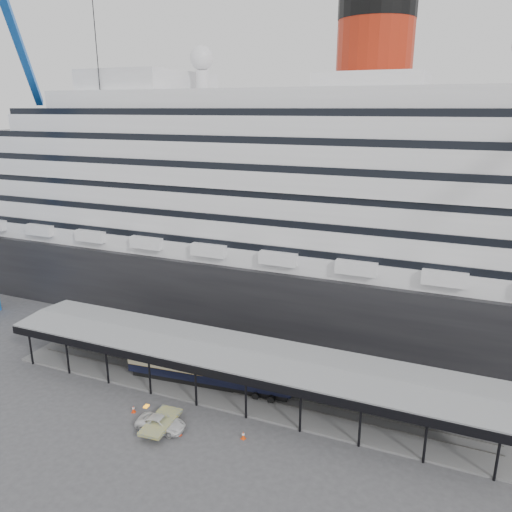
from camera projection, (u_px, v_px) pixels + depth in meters
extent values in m
plane|color=#3D3D40|center=(217.00, 416.00, 51.30)|extent=(200.00, 200.00, 0.00)
cube|color=black|center=(309.00, 277.00, 78.15)|extent=(130.00, 30.00, 10.00)
cylinder|color=#A2210D|center=(375.00, 53.00, 65.94)|extent=(10.00, 10.00, 9.00)
cylinder|color=black|center=(378.00, 9.00, 64.44)|extent=(10.10, 10.10, 2.50)
sphere|color=silver|center=(202.00, 58.00, 75.50)|extent=(3.60, 3.60, 3.60)
cube|color=slate|center=(237.00, 391.00, 55.69)|extent=(56.00, 8.00, 0.24)
cube|color=slate|center=(234.00, 393.00, 55.01)|extent=(54.00, 0.08, 0.10)
cube|color=slate|center=(240.00, 386.00, 56.28)|extent=(54.00, 0.08, 0.10)
cube|color=black|center=(218.00, 375.00, 50.48)|extent=(56.00, 0.18, 0.90)
cube|color=black|center=(253.00, 339.00, 58.43)|extent=(56.00, 0.18, 0.90)
cube|color=slate|center=(237.00, 350.00, 54.24)|extent=(56.00, 9.00, 0.24)
cube|color=blue|center=(18.00, 41.00, 68.11)|extent=(12.92, 17.86, 16.80)
cylinder|color=black|center=(106.00, 155.00, 74.63)|extent=(0.12, 0.12, 47.21)
imported|color=silver|center=(161.00, 423.00, 48.98)|extent=(5.05, 2.62, 1.36)
cube|color=black|center=(210.00, 381.00, 56.84)|extent=(18.75, 3.85, 0.62)
cube|color=black|center=(210.00, 375.00, 56.61)|extent=(19.67, 4.28, 0.98)
cube|color=beige|center=(209.00, 366.00, 56.31)|extent=(19.67, 4.32, 1.15)
cube|color=black|center=(209.00, 360.00, 56.10)|extent=(19.67, 4.28, 0.35)
cube|color=red|center=(134.00, 412.00, 51.95)|extent=(0.52, 0.52, 0.03)
cone|color=red|center=(133.00, 409.00, 51.83)|extent=(0.44, 0.44, 0.77)
cylinder|color=white|center=(133.00, 408.00, 51.81)|extent=(0.25, 0.25, 0.15)
cube|color=red|center=(180.00, 435.00, 48.31)|extent=(0.41, 0.41, 0.03)
cone|color=red|center=(180.00, 432.00, 48.21)|extent=(0.35, 0.35, 0.67)
cylinder|color=white|center=(180.00, 431.00, 48.19)|extent=(0.22, 0.22, 0.13)
cube|color=#E9420C|center=(243.00, 439.00, 47.79)|extent=(0.53, 0.53, 0.03)
cone|color=#E9420C|center=(243.00, 435.00, 47.67)|extent=(0.44, 0.44, 0.79)
cylinder|color=white|center=(243.00, 434.00, 47.65)|extent=(0.25, 0.25, 0.15)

